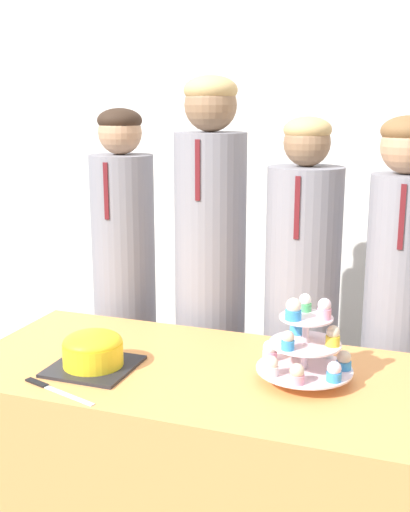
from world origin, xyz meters
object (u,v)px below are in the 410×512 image
at_px(student_1, 210,290).
at_px(student_3, 396,322).
at_px(round_cake, 93,350).
at_px(cake_knife, 48,387).
at_px(student_0, 125,296).
at_px(cupcake_stand, 305,346).
at_px(student_2, 301,321).

distance_m(student_1, student_3, 0.72).
height_order(round_cake, student_1, student_1).
bearing_deg(cake_knife, student_0, 119.45).
bearing_deg(student_0, cupcake_stand, -32.95).
xyz_separation_m(cake_knife, student_2, (0.56, 0.86, -0.01)).
bearing_deg(student_3, student_2, 180.00).
relative_size(round_cake, cake_knife, 0.92).
xyz_separation_m(round_cake, student_1, (0.14, 0.69, 0.02)).
distance_m(cupcake_stand, student_3, 0.61).
height_order(cupcake_stand, student_0, student_0).
relative_size(student_1, student_3, 1.10).
relative_size(cupcake_stand, student_2, 0.19).
xyz_separation_m(cupcake_stand, student_3, (0.23, 0.56, -0.09)).
bearing_deg(round_cake, student_3, 38.63).
bearing_deg(student_1, round_cake, -101.82).
relative_size(round_cake, cupcake_stand, 0.88).
bearing_deg(student_0, cake_knife, -77.85).
bearing_deg(student_2, cupcake_stand, -77.83).
bearing_deg(student_1, student_0, -180.00).
xyz_separation_m(round_cake, student_0, (-0.24, 0.69, -0.04)).
bearing_deg(round_cake, student_1, 78.18).
xyz_separation_m(cupcake_stand, student_2, (-0.12, 0.56, -0.12)).
bearing_deg(student_2, student_1, 180.00).
distance_m(cake_knife, cupcake_stand, 0.75).
bearing_deg(student_0, round_cake, -71.01).
bearing_deg(cake_knife, student_3, 60.67).
distance_m(cake_knife, student_2, 1.03).
height_order(cupcake_stand, student_3, student_3).
height_order(round_cake, cake_knife, round_cake).
relative_size(student_0, student_3, 1.02).
bearing_deg(student_3, round_cake, -141.37).
distance_m(round_cake, student_1, 0.70).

